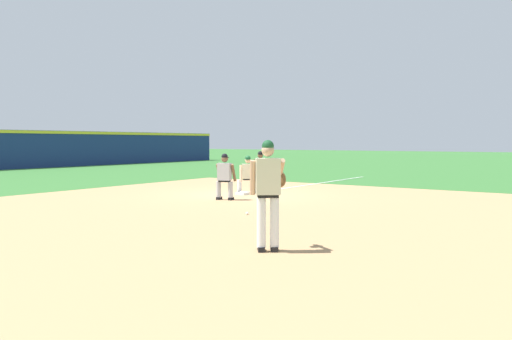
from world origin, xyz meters
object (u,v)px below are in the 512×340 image
object	(u,v)px
baseball	(247,213)
first_base_bag	(243,193)
pitcher	(269,188)
baserunner	(225,175)
umpire	(260,168)
first_baseman	(248,173)

from	to	relation	value
baseball	first_base_bag	bearing A→B (deg)	37.74
pitcher	baseball	bearing A→B (deg)	40.81
baserunner	umpire	bearing A→B (deg)	18.15
umpire	baseball	bearing A→B (deg)	-148.34
baseball	pitcher	size ratio (longest dim) A/B	0.04
first_baseman	pitcher	bearing A→B (deg)	-142.23
baseball	umpire	xyz separation A→B (m)	(5.98, 3.69, 0.76)
first_base_bag	pitcher	distance (m)	8.93
baseball	pitcher	distance (m)	4.28
first_baseman	baserunner	world-z (taller)	baserunner
umpire	pitcher	bearing A→B (deg)	-144.94
pitcher	umpire	bearing A→B (deg)	35.06
first_base_bag	first_baseman	world-z (taller)	first_baseman
pitcher	first_base_bag	bearing A→B (deg)	39.18
baseball	baserunner	xyz separation A→B (m)	(2.18, 2.44, 0.76)
baserunner	baseball	bearing A→B (deg)	-131.74
baseball	baserunner	size ratio (longest dim) A/B	0.05
baseball	first_baseman	size ratio (longest dim) A/B	0.06
umpire	first_base_bag	bearing A→B (deg)	-160.50
first_base_bag	baserunner	bearing A→B (deg)	-163.83
pitcher	baserunner	xyz separation A→B (m)	(5.32, 5.15, -0.27)
pitcher	baserunner	world-z (taller)	pitcher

